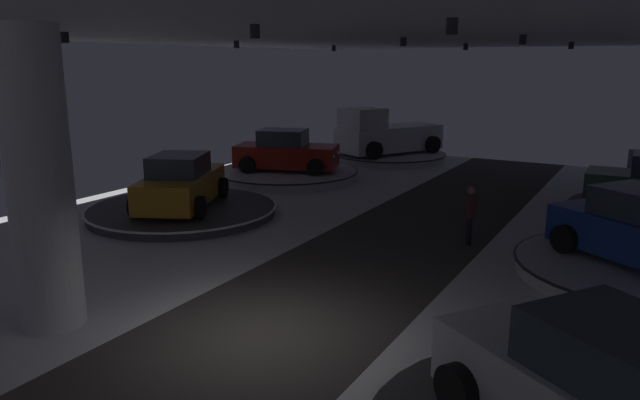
{
  "coord_description": "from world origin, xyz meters",
  "views": [
    {
      "loc": [
        5.87,
        -8.09,
        4.87
      ],
      "look_at": [
        -1.42,
        4.71,
        1.4
      ],
      "focal_mm": 33.37,
      "sensor_mm": 36.0,
      "label": 1
    }
  ],
  "objects_px": {
    "visitor_walking_near": "(470,212)",
    "display_platform_far_left": "(287,174)",
    "pickup_truck_deep_left": "(384,135)",
    "column_left": "(40,181)",
    "display_car_near_right": "(610,397)",
    "display_platform_mid_left": "(183,210)",
    "display_car_far_left": "(286,152)",
    "display_platform_deep_left": "(389,156)",
    "display_car_mid_left": "(181,183)"
  },
  "relations": [
    {
      "from": "display_car_far_left",
      "to": "visitor_walking_near",
      "type": "distance_m",
      "value": 10.76
    },
    {
      "from": "display_car_near_right",
      "to": "display_car_mid_left",
      "type": "bearing_deg",
      "value": 151.51
    },
    {
      "from": "column_left",
      "to": "display_platform_mid_left",
      "type": "bearing_deg",
      "value": 115.28
    },
    {
      "from": "display_platform_far_left",
      "to": "display_platform_mid_left",
      "type": "distance_m",
      "value": 6.87
    },
    {
      "from": "pickup_truck_deep_left",
      "to": "visitor_walking_near",
      "type": "bearing_deg",
      "value": -56.95
    },
    {
      "from": "display_car_far_left",
      "to": "display_car_mid_left",
      "type": "height_order",
      "value": "display_car_far_left"
    },
    {
      "from": "display_car_far_left",
      "to": "display_car_near_right",
      "type": "bearing_deg",
      "value": -46.1
    },
    {
      "from": "column_left",
      "to": "pickup_truck_deep_left",
      "type": "distance_m",
      "value": 20.77
    },
    {
      "from": "pickup_truck_deep_left",
      "to": "display_platform_far_left",
      "type": "xyz_separation_m",
      "value": [
        -1.65,
        -6.41,
        -1.07
      ]
    },
    {
      "from": "column_left",
      "to": "display_platform_far_left",
      "type": "bearing_deg",
      "value": 105.29
    },
    {
      "from": "pickup_truck_deep_left",
      "to": "display_car_far_left",
      "type": "relative_size",
      "value": 1.25
    },
    {
      "from": "display_platform_deep_left",
      "to": "pickup_truck_deep_left",
      "type": "height_order",
      "value": "pickup_truck_deep_left"
    },
    {
      "from": "column_left",
      "to": "display_platform_deep_left",
      "type": "distance_m",
      "value": 21.14
    },
    {
      "from": "display_platform_far_left",
      "to": "display_platform_mid_left",
      "type": "xyz_separation_m",
      "value": [
        0.42,
        -6.86,
        -0.03
      ]
    },
    {
      "from": "display_car_far_left",
      "to": "display_platform_mid_left",
      "type": "relative_size",
      "value": 0.75
    },
    {
      "from": "column_left",
      "to": "display_car_near_right",
      "type": "bearing_deg",
      "value": 1.86
    },
    {
      "from": "pickup_truck_deep_left",
      "to": "display_car_near_right",
      "type": "distance_m",
      "value": 23.41
    },
    {
      "from": "column_left",
      "to": "pickup_truck_deep_left",
      "type": "xyz_separation_m",
      "value": [
        -2.23,
        20.6,
        -1.48
      ]
    },
    {
      "from": "display_platform_mid_left",
      "to": "visitor_walking_near",
      "type": "xyz_separation_m",
      "value": [
        8.89,
        1.5,
        0.74
      ]
    },
    {
      "from": "display_car_near_right",
      "to": "display_platform_mid_left",
      "type": "relative_size",
      "value": 0.74
    },
    {
      "from": "pickup_truck_deep_left",
      "to": "display_car_far_left",
      "type": "height_order",
      "value": "pickup_truck_deep_left"
    },
    {
      "from": "visitor_walking_near",
      "to": "display_platform_deep_left",
      "type": "bearing_deg",
      "value": 121.92
    },
    {
      "from": "display_platform_mid_left",
      "to": "display_car_mid_left",
      "type": "distance_m",
      "value": 0.89
    },
    {
      "from": "column_left",
      "to": "display_platform_mid_left",
      "type": "distance_m",
      "value": 8.51
    },
    {
      "from": "display_car_far_left",
      "to": "visitor_walking_near",
      "type": "xyz_separation_m",
      "value": [
        9.34,
        -5.34,
        -0.21
      ]
    },
    {
      "from": "visitor_walking_near",
      "to": "column_left",
      "type": "bearing_deg",
      "value": -121.57
    },
    {
      "from": "display_car_near_right",
      "to": "display_car_mid_left",
      "type": "xyz_separation_m",
      "value": [
        -12.89,
        7.0,
        -0.07
      ]
    },
    {
      "from": "display_platform_mid_left",
      "to": "display_car_mid_left",
      "type": "relative_size",
      "value": 1.32
    },
    {
      "from": "pickup_truck_deep_left",
      "to": "display_car_mid_left",
      "type": "height_order",
      "value": "pickup_truck_deep_left"
    },
    {
      "from": "pickup_truck_deep_left",
      "to": "display_platform_deep_left",
      "type": "bearing_deg",
      "value": 62.36
    },
    {
      "from": "display_platform_far_left",
      "to": "display_platform_mid_left",
      "type": "relative_size",
      "value": 0.99
    },
    {
      "from": "column_left",
      "to": "display_platform_deep_left",
      "type": "height_order",
      "value": "column_left"
    },
    {
      "from": "pickup_truck_deep_left",
      "to": "visitor_walking_near",
      "type": "xyz_separation_m",
      "value": [
        7.66,
        -11.77,
        -0.36
      ]
    },
    {
      "from": "display_car_mid_left",
      "to": "display_platform_deep_left",
      "type": "bearing_deg",
      "value": 84.23
    },
    {
      "from": "column_left",
      "to": "display_car_near_right",
      "type": "relative_size",
      "value": 1.23
    },
    {
      "from": "display_platform_far_left",
      "to": "visitor_walking_near",
      "type": "relative_size",
      "value": 3.78
    },
    {
      "from": "column_left",
      "to": "display_car_mid_left",
      "type": "xyz_separation_m",
      "value": [
        -3.45,
        7.3,
        -1.69
      ]
    },
    {
      "from": "display_platform_deep_left",
      "to": "display_platform_far_left",
      "type": "xyz_separation_m",
      "value": [
        -1.8,
        -6.7,
        0.01
      ]
    },
    {
      "from": "column_left",
      "to": "display_platform_far_left",
      "type": "distance_m",
      "value": 14.93
    },
    {
      "from": "visitor_walking_near",
      "to": "pickup_truck_deep_left",
      "type": "bearing_deg",
      "value": 123.05
    },
    {
      "from": "display_platform_far_left",
      "to": "display_car_far_left",
      "type": "distance_m",
      "value": 0.92
    },
    {
      "from": "visitor_walking_near",
      "to": "display_platform_mid_left",
      "type": "bearing_deg",
      "value": -170.41
    },
    {
      "from": "display_platform_far_left",
      "to": "pickup_truck_deep_left",
      "type": "bearing_deg",
      "value": 75.55
    },
    {
      "from": "display_car_near_right",
      "to": "display_car_mid_left",
      "type": "height_order",
      "value": "display_car_near_right"
    },
    {
      "from": "display_car_far_left",
      "to": "display_car_mid_left",
      "type": "bearing_deg",
      "value": -86.18
    },
    {
      "from": "display_car_far_left",
      "to": "display_car_mid_left",
      "type": "distance_m",
      "value": 6.89
    },
    {
      "from": "visitor_walking_near",
      "to": "display_platform_far_left",
      "type": "bearing_deg",
      "value": 150.09
    },
    {
      "from": "display_car_far_left",
      "to": "display_platform_deep_left",
      "type": "bearing_deg",
      "value": 74.73
    },
    {
      "from": "display_platform_deep_left",
      "to": "display_car_far_left",
      "type": "relative_size",
      "value": 1.25
    },
    {
      "from": "display_platform_deep_left",
      "to": "display_car_near_right",
      "type": "height_order",
      "value": "display_car_near_right"
    }
  ]
}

